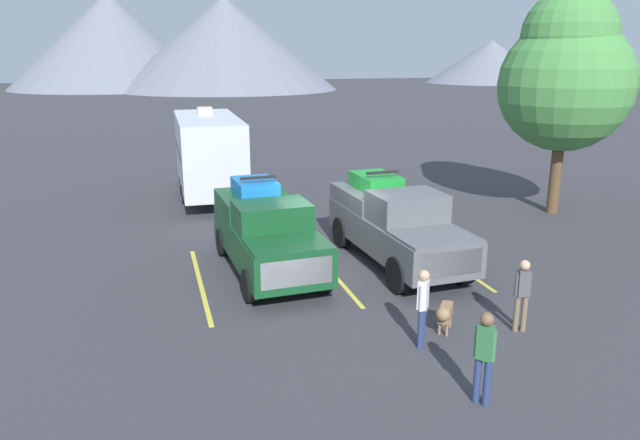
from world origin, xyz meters
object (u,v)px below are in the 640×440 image
person_b (484,352)px  dog (445,314)px  pickup_truck_a (266,230)px  pickup_truck_b (394,222)px  person_a (522,291)px  camper_trailer_a (209,152)px  person_c (423,303)px

person_b → dog: person_b is taller
pickup_truck_a → person_b: (2.28, -7.61, -0.17)m
pickup_truck_a → dog: 5.82m
pickup_truck_a → pickup_truck_b: size_ratio=0.94×
dog → person_b: bearing=-104.0°
person_a → dog: person_a is taller
person_a → pickup_truck_b: bearing=100.0°
pickup_truck_b → camper_trailer_a: (-4.27, 9.70, 0.74)m
camper_trailer_a → dog: bearing=-76.2°
camper_trailer_a → person_c: camper_trailer_a is taller
pickup_truck_a → person_c: bearing=-67.8°
person_b → dog: size_ratio=2.11×
person_b → person_c: person_b is taller
pickup_truck_b → camper_trailer_a: bearing=113.8°
camper_trailer_a → person_c: (2.77, -14.72, -0.97)m
pickup_truck_b → camper_trailer_a: size_ratio=0.73×
person_b → person_a: bearing=44.5°
person_b → dog: bearing=76.0°
pickup_truck_a → person_a: bearing=-49.4°
person_b → pickup_truck_b: bearing=78.9°
camper_trailer_a → person_b: 17.22m
pickup_truck_b → person_c: 5.25m
pickup_truck_a → dog: pickup_truck_a is taller
pickup_truck_a → person_b: 7.95m
dog → person_c: bearing=-151.6°
person_c → dog: person_c is taller
pickup_truck_b → person_a: pickup_truck_b is taller
pickup_truck_a → person_c: pickup_truck_a is taller
dog → pickup_truck_b: bearing=80.6°
camper_trailer_a → person_a: 15.60m
person_c → dog: (0.74, 0.40, -0.51)m
pickup_truck_b → person_a: (0.88, -4.99, -0.25)m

